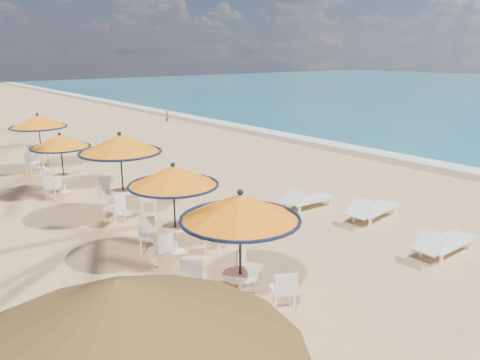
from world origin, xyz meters
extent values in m
plane|color=tan|center=(0.00, 0.00, 0.00)|extent=(160.00, 160.00, 0.00)
cube|color=white|center=(9.30, 10.00, 0.00)|extent=(1.20, 140.00, 0.04)
cube|color=olive|center=(8.40, 10.00, 0.00)|extent=(1.40, 140.00, 0.02)
cylinder|color=black|center=(-5.19, 0.03, 1.15)|extent=(0.05, 0.05, 2.31)
cone|color=orange|center=(-5.19, 0.03, 2.06)|extent=(2.31, 2.31, 0.50)
torus|color=black|center=(-5.19, 0.03, 1.83)|extent=(2.31, 2.31, 0.07)
sphere|color=black|center=(-5.19, 0.03, 2.35)|extent=(0.12, 0.12, 0.12)
cylinder|color=white|center=(-5.19, 0.03, 0.68)|extent=(0.70, 0.70, 0.04)
cylinder|color=white|center=(-5.19, 0.03, 0.35)|extent=(0.08, 0.08, 0.70)
cylinder|color=black|center=(-4.81, 3.06, 1.11)|extent=(0.05, 0.05, 2.21)
cone|color=orange|center=(-4.81, 3.06, 1.97)|extent=(2.21, 2.21, 0.48)
torus|color=black|center=(-4.81, 3.06, 1.75)|extent=(2.21, 2.21, 0.07)
sphere|color=black|center=(-4.81, 3.06, 2.25)|extent=(0.12, 0.12, 0.12)
cylinder|color=white|center=(-4.81, 3.06, 0.65)|extent=(0.67, 0.67, 0.04)
cylinder|color=white|center=(-4.81, 3.06, 0.34)|extent=(0.08, 0.08, 0.67)
cylinder|color=black|center=(-4.56, 6.52, 1.23)|extent=(0.05, 0.05, 2.47)
cone|color=orange|center=(-4.56, 6.52, 2.20)|extent=(2.47, 2.47, 0.54)
torus|color=black|center=(-4.56, 6.52, 1.95)|extent=(2.47, 2.47, 0.08)
sphere|color=black|center=(-4.56, 6.52, 2.51)|extent=(0.13, 0.13, 0.13)
cylinder|color=white|center=(-4.56, 6.52, 0.73)|extent=(0.75, 0.75, 0.04)
cylinder|color=white|center=(-4.56, 6.52, 0.38)|extent=(0.09, 0.09, 0.75)
cylinder|color=black|center=(-5.17, 10.07, 1.03)|extent=(0.04, 0.04, 2.06)
cone|color=orange|center=(-5.17, 10.07, 1.83)|extent=(2.06, 2.06, 0.45)
torus|color=black|center=(-5.17, 10.07, 1.63)|extent=(2.06, 2.06, 0.06)
sphere|color=black|center=(-5.17, 10.07, 2.09)|extent=(0.11, 0.11, 0.11)
cylinder|color=white|center=(-5.17, 10.07, 0.61)|extent=(0.63, 0.63, 0.04)
cylinder|color=white|center=(-5.17, 10.07, 0.31)|extent=(0.07, 0.07, 0.63)
cylinder|color=black|center=(-4.75, 14.00, 1.15)|extent=(0.05, 0.05, 2.31)
cone|color=orange|center=(-4.75, 14.00, 2.06)|extent=(2.31, 2.31, 0.50)
torus|color=black|center=(-4.75, 14.00, 1.83)|extent=(2.31, 2.31, 0.07)
sphere|color=black|center=(-4.75, 14.00, 2.35)|extent=(0.12, 0.12, 0.12)
cylinder|color=white|center=(-4.75, 14.00, 0.68)|extent=(0.70, 0.70, 0.04)
cylinder|color=white|center=(-4.75, 14.00, 0.35)|extent=(0.08, 0.08, 0.70)
cube|color=white|center=(0.40, -1.23, 0.29)|extent=(1.76, 0.66, 0.07)
cube|color=white|center=(-0.48, -1.22, 0.52)|extent=(0.59, 0.64, 0.43)
cube|color=white|center=(0.40, -1.23, 0.12)|extent=(0.06, 0.06, 0.25)
cube|color=white|center=(1.14, 1.42, 0.29)|extent=(1.84, 0.83, 0.07)
cube|color=white|center=(0.25, 1.33, 0.52)|extent=(0.66, 0.71, 0.44)
cube|color=white|center=(1.14, 1.42, 0.13)|extent=(0.06, 0.06, 0.25)
cube|color=white|center=(0.40, 3.36, 0.27)|extent=(1.68, 0.72, 0.07)
cube|color=white|center=(-0.42, 3.42, 0.48)|extent=(0.59, 0.64, 0.41)
cube|color=white|center=(0.40, 3.36, 0.12)|extent=(0.06, 0.06, 0.23)
cylinder|color=brown|center=(-7.73, -1.58, 1.03)|extent=(0.14, 0.14, 2.05)
cone|color=brown|center=(-8.80, -2.65, 2.40)|extent=(3.72, 3.72, 0.88)
imported|color=brown|center=(6.48, 22.84, 0.49)|extent=(0.28, 0.39, 0.98)
camera|label=1|loc=(-10.35, -6.38, 4.84)|focal=35.00mm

